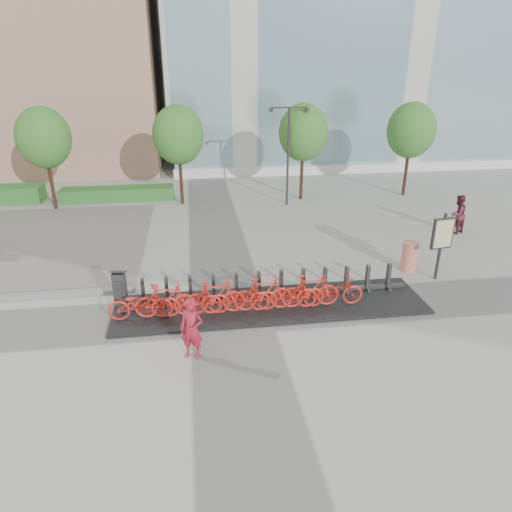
{
  "coord_description": "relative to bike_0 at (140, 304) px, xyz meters",
  "views": [
    {
      "loc": [
        -0.91,
        -11.97,
        6.99
      ],
      "look_at": [
        1.0,
        1.5,
        1.2
      ],
      "focal_mm": 32.0,
      "sensor_mm": 36.0,
      "label": 1
    }
  ],
  "objects": [
    {
      "name": "bike_8",
      "position": [
        5.76,
        0.0,
        0.0
      ],
      "size": [
        1.86,
        0.65,
        0.98
      ],
      "primitive_type": "imported",
      "rotation": [
        0.0,
        0.0,
        1.57
      ],
      "color": "red",
      "rests_on": "dock_pad"
    },
    {
      "name": "worker_red",
      "position": [
        1.46,
        -1.98,
        0.25
      ],
      "size": [
        0.7,
        0.57,
        1.64
      ],
      "primitive_type": "imported",
      "rotation": [
        0.0,
        0.0,
        -0.35
      ],
      "color": "#A81A2D",
      "rests_on": "ground"
    },
    {
      "name": "bike_1",
      "position": [
        0.72,
        0.0,
        0.05
      ],
      "size": [
        1.8,
        0.51,
        1.08
      ],
      "primitive_type": "imported",
      "rotation": [
        0.0,
        0.0,
        1.57
      ],
      "color": "red",
      "rests_on": "dock_pad"
    },
    {
      "name": "tree_1",
      "position": [
        1.1,
        12.05,
        3.02
      ],
      "size": [
        2.6,
        2.6,
        5.1
      ],
      "color": "#412C1B",
      "rests_on": "ground"
    },
    {
      "name": "bike_6",
      "position": [
        4.32,
        0.0,
        0.0
      ],
      "size": [
        1.86,
        0.65,
        0.98
      ],
      "primitive_type": "imported",
      "rotation": [
        0.0,
        0.0,
        1.57
      ],
      "color": "red",
      "rests_on": "dock_pad"
    },
    {
      "name": "bike_0",
      "position": [
        0.0,
        0.0,
        0.0
      ],
      "size": [
        1.86,
        0.65,
        0.98
      ],
      "primitive_type": "imported",
      "rotation": [
        0.0,
        0.0,
        1.57
      ],
      "color": "red",
      "rests_on": "dock_pad"
    },
    {
      "name": "pedestrian",
      "position": [
        13.1,
        5.71,
        0.3
      ],
      "size": [
        1.05,
        0.97,
        1.74
      ],
      "primitive_type": "imported",
      "rotation": [
        0.0,
        0.0,
        3.61
      ],
      "color": "#56202F",
      "rests_on": "ground"
    },
    {
      "name": "hedge_b",
      "position": [
        -2.4,
        13.25,
        -0.22
      ],
      "size": [
        6.0,
        1.2,
        0.7
      ],
      "primitive_type": "cube",
      "color": "#35753A",
      "rests_on": "ground"
    },
    {
      "name": "bike_4",
      "position": [
        2.88,
        0.0,
        0.0
      ],
      "size": [
        1.86,
        0.65,
        0.98
      ],
      "primitive_type": "imported",
      "rotation": [
        0.0,
        0.0,
        1.57
      ],
      "color": "red",
      "rests_on": "dock_pad"
    },
    {
      "name": "kiosk",
      "position": [
        -0.61,
        0.56,
        0.17
      ],
      "size": [
        0.46,
        0.41,
        1.37
      ],
      "rotation": [
        0.0,
        0.0,
        -0.14
      ],
      "color": "#2F2F2F",
      "rests_on": "dock_pad"
    },
    {
      "name": "dock_rail_posts",
      "position": [
        3.96,
        0.82,
        -0.06
      ],
      "size": [
        8.02,
        0.5,
        0.85
      ],
      "primitive_type": null,
      "color": "#2F2F2F",
      "rests_on": "dock_pad"
    },
    {
      "name": "tree_0",
      "position": [
        -5.4,
        12.05,
        3.02
      ],
      "size": [
        2.6,
        2.6,
        5.1
      ],
      "color": "#412C1B",
      "rests_on": "ground"
    },
    {
      "name": "bike_7",
      "position": [
        5.04,
        0.0,
        0.05
      ],
      "size": [
        1.8,
        0.51,
        1.08
      ],
      "primitive_type": "imported",
      "rotation": [
        0.0,
        0.0,
        1.57
      ],
      "color": "red",
      "rests_on": "dock_pad"
    },
    {
      "name": "map_sign",
      "position": [
        9.93,
        1.44,
        1.02
      ],
      "size": [
        0.8,
        0.24,
        2.41
      ],
      "rotation": [
        0.0,
        0.0,
        0.15
      ],
      "color": "#242424",
      "rests_on": "ground"
    },
    {
      "name": "tree_3",
      "position": [
        13.6,
        12.05,
        3.02
      ],
      "size": [
        2.6,
        2.6,
        5.1
      ],
      "color": "#412C1B",
      "rests_on": "ground"
    },
    {
      "name": "dock_pad",
      "position": [
        3.9,
        0.35,
        -0.53
      ],
      "size": [
        9.6,
        2.4,
        0.08
      ],
      "primitive_type": "cube",
      "color": "black",
      "rests_on": "ground"
    },
    {
      "name": "construction_barrel",
      "position": [
        9.3,
        2.27,
        -0.03
      ],
      "size": [
        0.72,
        0.72,
        1.08
      ],
      "primitive_type": "cylinder",
      "rotation": [
        0.0,
        0.0,
        -0.35
      ],
      "color": "#E23100",
      "rests_on": "ground"
    },
    {
      "name": "bike_2",
      "position": [
        1.44,
        0.0,
        0.0
      ],
      "size": [
        1.86,
        0.65,
        0.98
      ],
      "primitive_type": "imported",
      "rotation": [
        0.0,
        0.0,
        1.57
      ],
      "color": "red",
      "rests_on": "dock_pad"
    },
    {
      "name": "ground",
      "position": [
        2.6,
        0.05,
        -0.57
      ],
      "size": [
        120.0,
        120.0,
        0.0
      ],
      "primitive_type": "plane",
      "color": "#999A8E"
    },
    {
      "name": "streetlamp",
      "position": [
        6.6,
        11.05,
        2.57
      ],
      "size": [
        2.0,
        0.2,
        5.0
      ],
      "color": "#242424",
      "rests_on": "ground"
    },
    {
      "name": "bike_3",
      "position": [
        2.16,
        0.0,
        0.05
      ],
      "size": [
        1.8,
        0.51,
        1.08
      ],
      "primitive_type": "imported",
      "rotation": [
        0.0,
        0.0,
        1.57
      ],
      "color": "red",
      "rests_on": "dock_pad"
    },
    {
      "name": "bike_5",
      "position": [
        3.6,
        0.0,
        0.05
      ],
      "size": [
        1.8,
        0.51,
        1.08
      ],
      "primitive_type": "imported",
      "rotation": [
        0.0,
        0.0,
        1.57
      ],
      "color": "red",
      "rests_on": "dock_pad"
    },
    {
      "name": "tree_2",
      "position": [
        7.6,
        12.05,
        3.02
      ],
      "size": [
        2.6,
        2.6,
        5.1
      ],
      "color": "#412C1B",
      "rests_on": "ground"
    }
  ]
}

